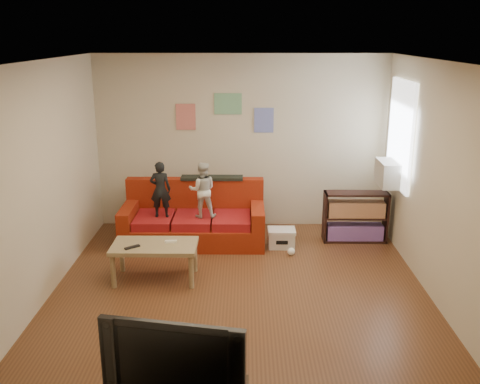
{
  "coord_description": "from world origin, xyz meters",
  "views": [
    {
      "loc": [
        0.06,
        -5.69,
        2.99
      ],
      "look_at": [
        0.0,
        0.8,
        1.05
      ],
      "focal_mm": 40.0,
      "sensor_mm": 36.0,
      "label": 1
    }
  ],
  "objects_px": {
    "sofa": "(194,221)",
    "child_a": "(160,189)",
    "child_b": "(202,190)",
    "file_box": "(281,238)",
    "television": "(177,353)",
    "bookshelf": "(355,219)",
    "coffee_table": "(155,249)"
  },
  "relations": [
    {
      "from": "child_b",
      "to": "file_box",
      "type": "relative_size",
      "value": 2.04
    },
    {
      "from": "file_box",
      "to": "child_b",
      "type": "bearing_deg",
      "value": 176.41
    },
    {
      "from": "sofa",
      "to": "file_box",
      "type": "relative_size",
      "value": 5.25
    },
    {
      "from": "child_b",
      "to": "file_box",
      "type": "distance_m",
      "value": 1.34
    },
    {
      "from": "bookshelf",
      "to": "child_b",
      "type": "bearing_deg",
      "value": -175.11
    },
    {
      "from": "child_b",
      "to": "television",
      "type": "height_order",
      "value": "child_b"
    },
    {
      "from": "file_box",
      "to": "bookshelf",
      "type": "bearing_deg",
      "value": 13.38
    },
    {
      "from": "sofa",
      "to": "coffee_table",
      "type": "distance_m",
      "value": 1.38
    },
    {
      "from": "coffee_table",
      "to": "child_b",
      "type": "bearing_deg",
      "value": 65.96
    },
    {
      "from": "television",
      "to": "child_b",
      "type": "bearing_deg",
      "value": 101.98
    },
    {
      "from": "sofa",
      "to": "bookshelf",
      "type": "xyz_separation_m",
      "value": [
        2.39,
        0.02,
        0.03
      ]
    },
    {
      "from": "child_b",
      "to": "file_box",
      "type": "bearing_deg",
      "value": 173.0
    },
    {
      "from": "sofa",
      "to": "bookshelf",
      "type": "height_order",
      "value": "sofa"
    },
    {
      "from": "child_a",
      "to": "file_box",
      "type": "height_order",
      "value": "child_a"
    },
    {
      "from": "sofa",
      "to": "coffee_table",
      "type": "bearing_deg",
      "value": -105.48
    },
    {
      "from": "sofa",
      "to": "child_b",
      "type": "height_order",
      "value": "child_b"
    },
    {
      "from": "child_a",
      "to": "bookshelf",
      "type": "distance_m",
      "value": 2.9
    },
    {
      "from": "child_a",
      "to": "coffee_table",
      "type": "height_order",
      "value": "child_a"
    },
    {
      "from": "sofa",
      "to": "file_box",
      "type": "xyz_separation_m",
      "value": [
        1.29,
        -0.24,
        -0.17
      ]
    },
    {
      "from": "sofa",
      "to": "child_a",
      "type": "xyz_separation_m",
      "value": [
        -0.45,
        -0.17,
        0.54
      ]
    },
    {
      "from": "bookshelf",
      "to": "television",
      "type": "distance_m",
      "value": 4.6
    },
    {
      "from": "bookshelf",
      "to": "television",
      "type": "xyz_separation_m",
      "value": [
        -2.14,
        -4.05,
        0.38
      ]
    },
    {
      "from": "bookshelf",
      "to": "coffee_table",
      "type": "bearing_deg",
      "value": -154.0
    },
    {
      "from": "sofa",
      "to": "television",
      "type": "xyz_separation_m",
      "value": [
        0.25,
        -4.03,
        0.41
      ]
    },
    {
      "from": "child_a",
      "to": "bookshelf",
      "type": "bearing_deg",
      "value": -176.14
    },
    {
      "from": "coffee_table",
      "to": "television",
      "type": "height_order",
      "value": "television"
    },
    {
      "from": "television",
      "to": "coffee_table",
      "type": "bearing_deg",
      "value": 113.33
    },
    {
      "from": "sofa",
      "to": "bookshelf",
      "type": "relative_size",
      "value": 2.21
    },
    {
      "from": "coffee_table",
      "to": "file_box",
      "type": "distance_m",
      "value": 1.99
    },
    {
      "from": "sofa",
      "to": "child_a",
      "type": "height_order",
      "value": "child_a"
    },
    {
      "from": "sofa",
      "to": "child_b",
      "type": "distance_m",
      "value": 0.58
    },
    {
      "from": "sofa",
      "to": "television",
      "type": "distance_m",
      "value": 4.06
    }
  ]
}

